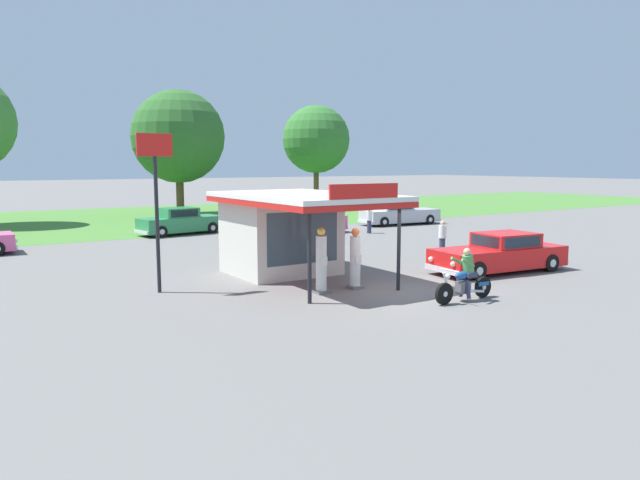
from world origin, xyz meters
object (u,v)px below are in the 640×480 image
Objects in this scene: featured_classic_sedan at (500,254)px; parked_car_back_row_left at (180,222)px; gas_pump_offside at (355,261)px; parked_car_back_row_far_left at (399,214)px; motorcycle_with_rider at (465,279)px; bystander_leaning_by_kiosk at (369,220)px; gas_pump_nearside at (321,263)px; bystander_standing_back_lot at (442,237)px; parked_car_back_row_centre at (303,222)px; roadside_pole_sign at (156,185)px.

featured_classic_sedan is 1.11× the size of parked_car_back_row_left.
gas_pump_offside reaches higher than parked_car_back_row_far_left.
motorcycle_with_rider reaches higher than bystander_leaning_by_kiosk.
parked_car_back_row_left is at bearing 93.63° from motorcycle_with_rider.
gas_pump_nearside is 1.39× the size of bystander_leaning_by_kiosk.
bystander_standing_back_lot is 8.81m from bystander_leaning_by_kiosk.
parked_car_back_row_left is at bearing 145.40° from parked_car_back_row_centre.
parked_car_back_row_far_left is at bearing 43.08° from gas_pump_nearside.
roadside_pole_sign is (-4.22, 2.90, 2.42)m from gas_pump_nearside.
bystander_leaning_by_kiosk is at bearing 73.79° from bystander_standing_back_lot.
bystander_leaning_by_kiosk is at bearing 50.57° from gas_pump_offside.
gas_pump_nearside reaches higher than parked_car_back_row_left.
featured_classic_sedan is at bearing -4.66° from gas_pump_offside.
motorcycle_with_rider is at bearing -150.33° from featured_classic_sedan.
gas_pump_nearside is 21.79m from parked_car_back_row_far_left.
roadside_pole_sign reaches higher than bystander_standing_back_lot.
featured_classic_sedan is 19.07m from parked_car_back_row_left.
motorcycle_with_rider is at bearing -105.29° from parked_car_back_row_centre.
parked_car_back_row_far_left is (8.23, 15.40, 0.05)m from featured_classic_sedan.
bystander_leaning_by_kiosk reaches higher than featured_classic_sedan.
gas_pump_offside is 20.84m from parked_car_back_row_far_left.
gas_pump_offside is 6.72m from roadside_pole_sign.
bystander_standing_back_lot is at bearing -83.57° from parked_car_back_row_centre.
gas_pump_offside is 14.91m from parked_car_back_row_centre.
motorcycle_with_rider is (1.70, -3.17, -0.25)m from gas_pump_offside.
motorcycle_with_rider reaches higher than parked_car_back_row_centre.
parked_car_back_row_far_left reaches higher than parked_car_back_row_left.
bystander_standing_back_lot is (1.03, 4.05, 0.14)m from featured_classic_sedan.
bystander_standing_back_lot is (7.01, -14.06, 0.10)m from parked_car_back_row_left.
roadside_pole_sign reaches higher than motorcycle_with_rider.
bystander_leaning_by_kiosk is (9.85, 11.98, -0.13)m from gas_pump_offside.
parked_car_back_row_far_left reaches higher than motorcycle_with_rider.
featured_classic_sedan is (7.68, -0.52, -0.29)m from gas_pump_nearside.
parked_car_back_row_left is (-5.98, 18.11, 0.04)m from featured_classic_sedan.
roadside_pole_sign is at bearing 145.52° from gas_pump_nearside.
bystander_standing_back_lot is at bearing 22.03° from gas_pump_nearside.
gas_pump_nearside is at bearing -95.53° from parked_car_back_row_left.
roadside_pole_sign is at bearing -111.95° from parked_car_back_row_left.
parked_car_back_row_centre is (6.27, 13.53, -0.19)m from gas_pump_offside.
motorcycle_with_rider reaches higher than featured_classic_sedan.
gas_pump_offside is at bearing 175.34° from featured_classic_sedan.
parked_car_back_row_centre is at bearing 90.39° from featured_classic_sedan.
parked_car_back_row_far_left is at bearing 57.62° from bystander_standing_back_lot.
motorcycle_with_rider is 0.46× the size of roadside_pole_sign.
roadside_pole_sign is (-15.39, -9.08, 2.59)m from bystander_leaning_by_kiosk.
roadside_pole_sign is at bearing 163.98° from featured_classic_sedan.
motorcycle_with_rider is at bearing -61.79° from gas_pump_offside.
gas_pump_nearside is 7.71m from featured_classic_sedan.
parked_car_back_row_centre is (4.57, 16.70, 0.06)m from motorcycle_with_rider.
parked_car_back_row_far_left reaches higher than bystander_standing_back_lot.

